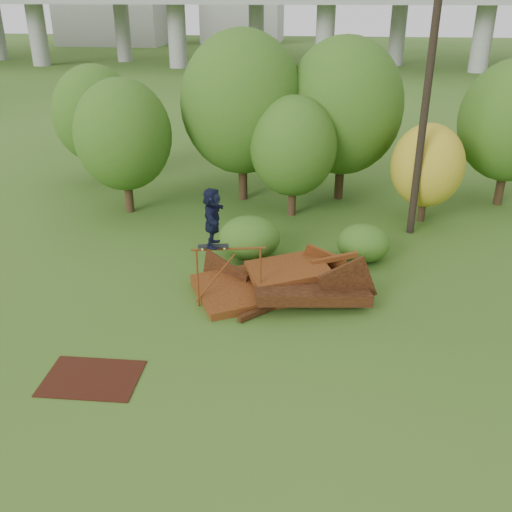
# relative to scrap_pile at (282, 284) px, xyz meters

# --- Properties ---
(ground) EXTENTS (240.00, 240.00, 0.00)m
(ground) POSITION_rel_scrap_pile_xyz_m (0.08, -2.76, -0.34)
(ground) COLOR #2D5116
(ground) RESTS_ON ground
(scrap_pile) EXTENTS (5.81, 3.96, 1.84)m
(scrap_pile) POSITION_rel_scrap_pile_xyz_m (0.00, 0.00, 0.00)
(scrap_pile) COLOR #401C0B
(scrap_pile) RESTS_ON ground
(grind_rail) EXTENTS (2.10, 0.50, 1.86)m
(grind_rail) POSITION_rel_scrap_pile_xyz_m (-1.50, -0.87, 0.93)
(grind_rail) COLOR brown
(grind_rail) RESTS_ON ground
(skateboard) EXTENTS (0.90, 0.41, 0.09)m
(skateboard) POSITION_rel_scrap_pile_xyz_m (-1.92, -0.96, 1.59)
(skateboard) COLOR black
(skateboard) RESTS_ON grind_rail
(skater) EXTENTS (0.66, 1.62, 1.70)m
(skater) POSITION_rel_scrap_pile_xyz_m (-1.92, -0.96, 2.46)
(skater) COLOR black
(skater) RESTS_ON skateboard
(flat_plate) EXTENTS (2.32, 1.69, 0.03)m
(flat_plate) POSITION_rel_scrap_pile_xyz_m (-4.19, -4.84, -0.33)
(flat_plate) COLOR #33140A
(flat_plate) RESTS_ON ground
(tree_0) EXTENTS (3.91, 3.91, 5.52)m
(tree_0) POSITION_rel_scrap_pile_xyz_m (-7.06, 6.51, 2.92)
(tree_0) COLOR black
(tree_0) RESTS_ON ground
(tree_1) EXTENTS (5.21, 5.21, 7.25)m
(tree_1) POSITION_rel_scrap_pile_xyz_m (-2.54, 8.77, 3.90)
(tree_1) COLOR black
(tree_1) RESTS_ON ground
(tree_2) EXTENTS (3.48, 3.48, 4.91)m
(tree_2) POSITION_rel_scrap_pile_xyz_m (-0.22, 6.99, 2.55)
(tree_2) COLOR black
(tree_2) RESTS_ON ground
(tree_3) EXTENTS (5.03, 5.03, 6.97)m
(tree_3) POSITION_rel_scrap_pile_xyz_m (1.73, 9.42, 3.73)
(tree_3) COLOR black
(tree_3) RESTS_ON ground
(tree_4) EXTENTS (2.86, 2.86, 3.95)m
(tree_4) POSITION_rel_scrap_pile_xyz_m (5.07, 7.00, 1.95)
(tree_4) COLOR black
(tree_4) RESTS_ON ground
(tree_5) EXTENTS (4.38, 4.38, 6.16)m
(tree_5) POSITION_rel_scrap_pile_xyz_m (8.69, 9.47, 3.28)
(tree_5) COLOR black
(tree_5) RESTS_ON ground
(tree_6) EXTENTS (3.98, 3.98, 5.56)m
(tree_6) POSITION_rel_scrap_pile_xyz_m (-9.81, 10.52, 2.92)
(tree_6) COLOR black
(tree_6) RESTS_ON ground
(shrub_left) EXTENTS (2.14, 1.97, 1.48)m
(shrub_left) POSITION_rel_scrap_pile_xyz_m (-1.37, 2.56, 0.40)
(shrub_left) COLOR #294F15
(shrub_left) RESTS_ON ground
(shrub_right) EXTENTS (1.81, 1.66, 1.28)m
(shrub_right) POSITION_rel_scrap_pile_xyz_m (2.54, 2.83, 0.30)
(shrub_right) COLOR #294F15
(shrub_right) RESTS_ON ground
(utility_pole) EXTENTS (1.40, 0.28, 10.24)m
(utility_pole) POSITION_rel_scrap_pile_xyz_m (4.50, 5.64, 4.85)
(utility_pole) COLOR black
(utility_pole) RESTS_ON ground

